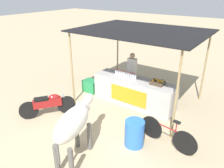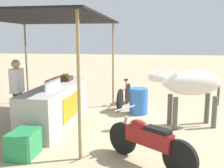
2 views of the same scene
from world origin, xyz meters
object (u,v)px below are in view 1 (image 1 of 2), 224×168
fruit_crate (158,82)px  bicycle_leaning (167,134)px  cooler_box (91,86)px  stall_counter (134,92)px  cow (74,123)px  vendor_behind_counter (132,73)px  motorcycle_parked (48,104)px  water_barrel (134,133)px

fruit_crate → bicycle_leaning: 1.99m
fruit_crate → bicycle_leaning: (1.05, -1.55, -0.69)m
cooler_box → stall_counter: bearing=2.9°
cooler_box → cow: 3.94m
vendor_behind_counter → stall_counter: bearing=-53.9°
vendor_behind_counter → motorcycle_parked: (-1.33, -3.07, -0.42)m
motorcycle_parked → water_barrel: bearing=6.2°
water_barrel → cow: cow is taller
stall_counter → water_barrel: bearing=-59.5°
fruit_crate → motorcycle_parked: 3.67m
vendor_behind_counter → cooler_box: 1.75m
motorcycle_parked → bicycle_leaning: motorcycle_parked is taller
stall_counter → cooler_box: 1.97m
fruit_crate → cow: (-0.59, -3.32, -0.00)m
fruit_crate → motorcycle_parked: fruit_crate is taller
cow → motorcycle_parked: cow is taller
fruit_crate → cooler_box: size_ratio=0.73×
stall_counter → cow: bearing=-85.6°
water_barrel → motorcycle_parked: motorcycle_parked is taller
fruit_crate → cow: size_ratio=0.24×
water_barrel → cow: 1.71m
cooler_box → motorcycle_parked: size_ratio=0.40×
vendor_behind_counter → water_barrel: vendor_behind_counter is taller
fruit_crate → cow: bearing=-100.1°
cooler_box → bicycle_leaning: (3.84, -1.40, 0.11)m
cooler_box → bicycle_leaning: size_ratio=0.36×
cow → stall_counter: bearing=94.4°
cooler_box → cow: bearing=-55.2°
water_barrel → stall_counter: bearing=120.5°
stall_counter → cooler_box: bearing=-177.1°
fruit_crate → vendor_behind_counter: (-1.39, 0.70, -0.19)m
motorcycle_parked → bicycle_leaning: size_ratio=0.92×
vendor_behind_counter → cow: size_ratio=0.89×
stall_counter → vendor_behind_counter: 1.00m
motorcycle_parked → stall_counter: bearing=50.9°
cooler_box → motorcycle_parked: motorcycle_parked is taller
stall_counter → cow: size_ratio=1.63×
water_barrel → cow: size_ratio=0.40×
water_barrel → motorcycle_parked: bearing=-173.8°
water_barrel → fruit_crate: bearing=99.0°
bicycle_leaning → fruit_crate: bearing=124.1°
water_barrel → motorcycle_parked: (-3.05, -0.33, 0.06)m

